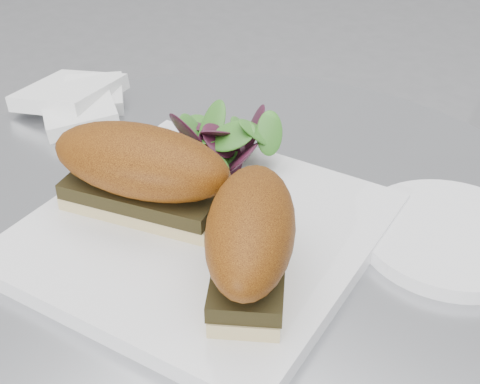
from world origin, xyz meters
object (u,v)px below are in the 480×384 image
object	(u,v)px
sandwich_left	(141,170)
sandwich_right	(251,237)
plate	(201,232)
saucer	(450,236)

from	to	relation	value
sandwich_left	sandwich_right	world-z (taller)	same
plate	sandwich_left	distance (m)	0.08
plate	sandwich_left	xyz separation A→B (m)	(-0.05, -0.01, 0.05)
plate	sandwich_right	xyz separation A→B (m)	(0.08, -0.03, 0.05)
plate	sandwich_right	size ratio (longest dim) A/B	1.75
plate	sandwich_right	distance (m)	0.10
plate	saucer	bearing A→B (deg)	37.09
saucer	sandwich_left	bearing A→B (deg)	-147.67
sandwich_right	plate	bearing A→B (deg)	-144.06
plate	saucer	distance (m)	0.22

